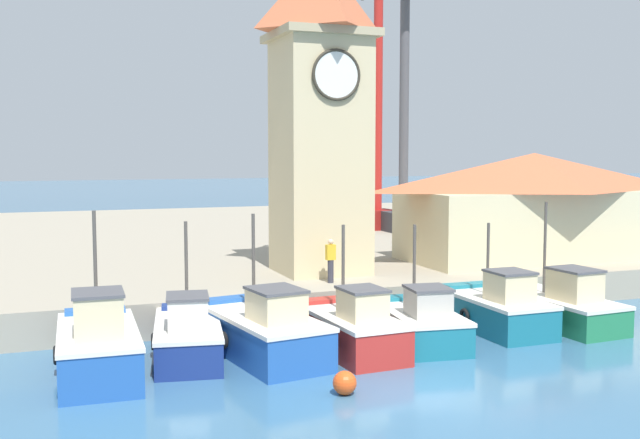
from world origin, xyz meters
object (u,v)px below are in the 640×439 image
object	(u,v)px
fishing_boat_mid_left	(351,328)
port_crane_far	(377,98)
fishing_boat_mid_right	(497,309)
fishing_boat_center	(420,323)
fishing_boat_left_inner	(264,331)
clock_tower	(320,105)
fishing_boat_right_inner	(557,305)
dock_worker_near_tower	(331,260)
fishing_boat_far_left	(98,346)
warehouse_right	(533,205)
fishing_boat_left_outer	(188,335)
mooring_buoy	(345,383)
port_crane_near	(403,121)

from	to	relation	value
fishing_boat_mid_left	port_crane_far	bearing A→B (deg)	63.60
fishing_boat_mid_right	fishing_boat_center	bearing A→B (deg)	-168.72
fishing_boat_left_inner	clock_tower	xyz separation A→B (m)	(4.40, 7.09, 7.04)
fishing_boat_center	fishing_boat_right_inner	world-z (taller)	fishing_boat_right_inner
fishing_boat_mid_right	fishing_boat_right_inner	distance (m)	2.44
dock_worker_near_tower	fishing_boat_center	bearing A→B (deg)	-77.32
fishing_boat_far_left	warehouse_right	distance (m)	20.99
clock_tower	port_crane_far	xyz separation A→B (m)	(9.17, 14.60, 1.50)
fishing_boat_left_outer	fishing_boat_far_left	bearing A→B (deg)	-161.22
dock_worker_near_tower	fishing_boat_left_inner	bearing A→B (deg)	-130.02
fishing_boat_left_outer	clock_tower	world-z (taller)	clock_tower
warehouse_right	fishing_boat_center	bearing A→B (deg)	-142.08
fishing_boat_left_outer	warehouse_right	distance (m)	18.35
fishing_boat_far_left	mooring_buoy	distance (m)	6.74
fishing_boat_mid_left	fishing_boat_center	world-z (taller)	fishing_boat_mid_left
fishing_boat_right_inner	clock_tower	world-z (taller)	clock_tower
fishing_boat_mid_right	warehouse_right	distance (m)	9.90
fishing_boat_far_left	mooring_buoy	bearing A→B (deg)	-33.77
fishing_boat_left_inner	warehouse_right	world-z (taller)	warehouse_right
clock_tower	warehouse_right	size ratio (longest dim) A/B	1.18
fishing_boat_right_inner	mooring_buoy	distance (m)	10.69
fishing_boat_mid_left	port_crane_far	size ratio (longest dim) A/B	0.22
fishing_boat_far_left	clock_tower	xyz separation A→B (m)	(9.07, 7.33, 6.99)
fishing_boat_far_left	fishing_boat_left_outer	bearing A→B (deg)	18.78
fishing_boat_far_left	dock_worker_near_tower	distance (m)	9.93
fishing_boat_left_inner	fishing_boat_mid_right	size ratio (longest dim) A/B	1.23
fishing_boat_left_outer	mooring_buoy	bearing A→B (deg)	-56.61
fishing_boat_far_left	fishing_boat_mid_left	size ratio (longest dim) A/B	1.09
fishing_boat_mid_right	port_crane_near	size ratio (longest dim) A/B	0.25
fishing_boat_mid_left	clock_tower	size ratio (longest dim) A/B	0.32
fishing_boat_left_outer	warehouse_right	world-z (taller)	warehouse_right
fishing_boat_right_inner	port_crane_far	size ratio (longest dim) A/B	0.25
port_crane_far	clock_tower	bearing A→B (deg)	-122.14
port_crane_near	dock_worker_near_tower	bearing A→B (deg)	-124.90
fishing_boat_mid_right	fishing_boat_right_inner	world-z (taller)	fishing_boat_right_inner
fishing_boat_left_outer	port_crane_near	world-z (taller)	port_crane_near
fishing_boat_left_outer	fishing_boat_mid_left	bearing A→B (deg)	-12.39
fishing_boat_mid_left	fishing_boat_right_inner	world-z (taller)	fishing_boat_right_inner
fishing_boat_right_inner	fishing_boat_far_left	bearing A→B (deg)	-177.69
fishing_boat_far_left	fishing_boat_left_inner	world-z (taller)	fishing_boat_far_left
fishing_boat_far_left	clock_tower	distance (m)	13.60
fishing_boat_far_left	port_crane_far	xyz separation A→B (m)	(18.24, 21.93, 8.49)
warehouse_right	dock_worker_near_tower	size ratio (longest dim) A/B	7.39
fishing_boat_left_inner	port_crane_near	xyz separation A→B (m)	(14.36, 19.64, 7.07)
port_crane_far	fishing_boat_mid_right	bearing A→B (deg)	-104.07
fishing_boat_left_outer	fishing_boat_center	distance (m)	7.16
fishing_boat_left_inner	warehouse_right	distance (m)	16.68
clock_tower	fishing_boat_center	bearing A→B (deg)	-85.36
fishing_boat_left_outer	dock_worker_near_tower	xyz separation A→B (m)	(6.01, 4.02, 1.35)
fishing_boat_left_outer	fishing_boat_right_inner	distance (m)	12.79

